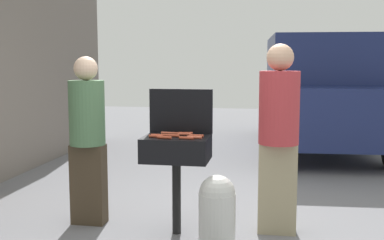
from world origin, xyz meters
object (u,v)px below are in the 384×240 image
Objects in this scene: propane_tank at (217,209)px; hot_dog_7 at (164,137)px; hot_dog_0 at (172,136)px; person_left at (87,134)px; hot_dog_1 at (181,134)px; hot_dog_5 at (196,136)px; hot_dog_2 at (185,134)px; hot_dog_10 at (158,135)px; hot_dog_4 at (186,133)px; parked_minivan at (319,93)px; hot_dog_6 at (195,137)px; hot_dog_3 at (186,138)px; hot_dog_9 at (156,136)px; person_right at (279,132)px; bbq_grill at (176,152)px; hot_dog_8 at (168,133)px.

hot_dog_7 is at bearing 171.54° from propane_tank.
person_left is at bearing 169.55° from hot_dog_0.
hot_dog_1 is 0.19m from hot_dog_5.
hot_dog_1 is at bearing 139.50° from hot_dog_2.
hot_dog_5 is at bearing 6.31° from hot_dog_0.
hot_dog_0 is 1.00× the size of hot_dog_10.
hot_dog_2 is at bearing 139.58° from propane_tank.
propane_tank is at bearing -44.49° from hot_dog_5.
hot_dog_4 is at bearing -16.91° from person_left.
propane_tank is at bearing 72.08° from parked_minivan.
hot_dog_2 is at bearing 148.13° from hot_dog_5.
hot_dog_6 is 0.27m from hot_dog_7.
hot_dog_9 is (-0.29, 0.05, 0.00)m from hot_dog_3.
hot_dog_10 is 0.07× the size of person_right.
hot_dog_8 is (-0.10, 0.11, 0.15)m from bbq_grill.
hot_dog_7 is at bearing 66.67° from parked_minivan.
parked_minivan is at bearing 68.73° from hot_dog_10.
hot_dog_1 is at bearing 35.77° from hot_dog_10.
hot_dog_10 is (-0.16, -0.03, 0.15)m from bbq_grill.
person_left is at bearing 163.09° from hot_dog_9.
person_right reaches higher than hot_dog_4.
hot_dog_10 is at bearing 170.32° from hot_dog_6.
hot_dog_4 is at bearing 132.52° from hot_dog_5.
hot_dog_5 is at bearing 4.64° from hot_dog_10.
hot_dog_3 is 1.00× the size of hot_dog_5.
hot_dog_5 is 1.00× the size of hot_dog_7.
hot_dog_6 is 0.78m from person_right.
hot_dog_7 and hot_dog_9 have the same top height.
hot_dog_0 is at bearing -134.87° from bbq_grill.
hot_dog_8 is at bearing 117.91° from hot_dog_0.
hot_dog_0 is at bearing -27.21° from person_left.
hot_dog_1 is 0.08× the size of person_left.
hot_dog_3 is 0.30m from hot_dog_10.
hot_dog_0 is 0.14m from hot_dog_2.
person_right reaches higher than hot_dog_8.
person_left is at bearing 179.85° from hot_dog_4.
hot_dog_6 is 1.00× the size of hot_dog_10.
person_left is at bearing 165.06° from hot_dog_3.
parked_minivan is (2.57, 4.52, 0.14)m from person_left.
hot_dog_7 is 0.25m from hot_dog_8.
bbq_grill is at bearing -132.05° from hot_dog_2.
hot_dog_1 is 0.26m from hot_dog_3.
person_left is at bearing 57.02° from parked_minivan.
hot_dog_5 is 0.21× the size of propane_tank.
hot_dog_0 is 0.19m from hot_dog_3.
hot_dog_9 is 1.00× the size of hot_dog_10.
hot_dog_8 is 1.00× the size of hot_dog_10.
hot_dog_8 is (-0.17, 0.04, 0.00)m from hot_dog_2.
hot_dog_0 is at bearing -2.28° from person_right.
hot_dog_2 is at bearing 56.90° from hot_dog_7.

